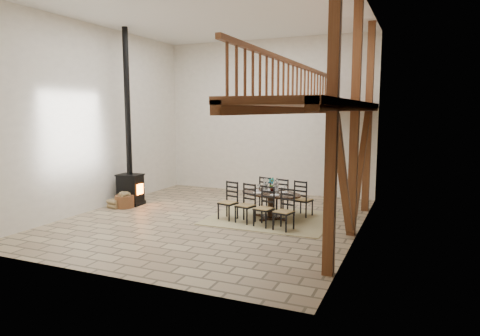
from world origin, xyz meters
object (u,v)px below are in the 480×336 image
at_px(log_basket, 125,201).
at_px(log_stack, 116,204).
at_px(dining_table, 269,206).
at_px(wood_stove, 130,167).

height_order(log_basket, log_stack, log_basket).
distance_m(dining_table, log_basket, 4.20).
xyz_separation_m(log_basket, log_stack, (-0.20, -0.14, -0.07)).
distance_m(dining_table, wood_stove, 4.33).
bearing_deg(wood_stove, dining_table, -3.61).
relative_size(wood_stove, log_stack, 11.85).
relative_size(dining_table, wood_stove, 0.43).
height_order(wood_stove, log_basket, wood_stove).
xyz_separation_m(wood_stove, log_stack, (-0.13, -0.51, -1.00)).
distance_m(dining_table, log_stack, 4.42).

